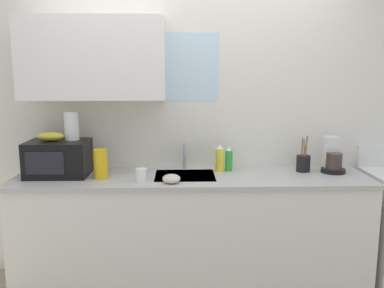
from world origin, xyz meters
The scene contains 13 objects.
kitchen_wall_assembly centered at (-0.15, 0.31, 1.36)m, with size 3.49×0.42×2.50m.
counter_unit centered at (0.00, 0.00, 0.46)m, with size 2.72×0.63×0.90m.
sink_faucet centered at (-0.05, 0.24, 1.01)m, with size 0.03×0.03×0.21m, color #B2B5BA.
microwave centered at (-1.03, 0.05, 1.04)m, with size 0.46×0.35×0.27m.
banana_bunch centered at (-1.08, 0.05, 1.20)m, with size 0.20×0.11×0.07m, color gold.
paper_towel_roll centered at (-0.93, 0.10, 1.28)m, with size 0.11×0.11×0.22m, color white.
coffee_maker centered at (1.13, 0.11, 1.00)m, with size 0.19×0.21×0.28m.
dish_soap_bottle_yellow centered at (0.23, 0.14, 1.00)m, with size 0.07×0.07×0.22m.
dish_soap_bottle_green centered at (0.30, 0.17, 0.99)m, with size 0.06×0.06×0.20m.
cereal_canister centered at (-0.69, -0.05, 1.01)m, with size 0.10×0.10×0.22m, color gold.
mug_white centered at (-0.37, -0.14, 0.95)m, with size 0.08×0.08×0.10m, color white.
utensil_crock centered at (0.90, 0.12, 0.97)m, with size 0.11×0.11×0.29m.
small_bowl centered at (-0.15, -0.20, 0.93)m, with size 0.13×0.13×0.07m, color beige.
Camera 1 is at (-0.09, -3.05, 1.69)m, focal length 38.15 mm.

